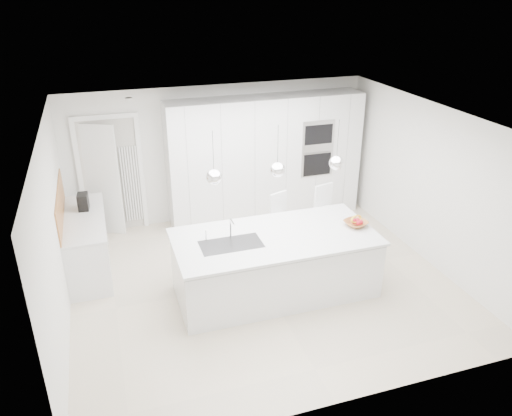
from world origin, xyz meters
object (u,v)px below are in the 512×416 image
object	(u,v)px
espresso_machine	(83,202)
fruit_bowl	(356,223)
bar_stool_left	(281,226)
island_base	(276,266)
bar_stool_right	(326,219)

from	to	relation	value
espresso_machine	fruit_bowl	bearing A→B (deg)	-20.93
fruit_bowl	bar_stool_left	world-z (taller)	bar_stool_left
island_base	espresso_machine	distance (m)	3.16
fruit_bowl	espresso_machine	size ratio (longest dim) A/B	1.27
bar_stool_left	bar_stool_right	distance (m)	0.79
fruit_bowl	bar_stool_right	distance (m)	1.04
island_base	espresso_machine	world-z (taller)	espresso_machine
espresso_machine	bar_stool_right	bearing A→B (deg)	-7.82
espresso_machine	bar_stool_right	distance (m)	3.88
island_base	fruit_bowl	bearing A→B (deg)	-1.28
island_base	bar_stool_left	distance (m)	1.07
island_base	bar_stool_right	world-z (taller)	bar_stool_right
bar_stool_left	bar_stool_right	bearing A→B (deg)	-23.04
island_base	bar_stool_right	bearing A→B (deg)	37.59
espresso_machine	bar_stool_left	world-z (taller)	espresso_machine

